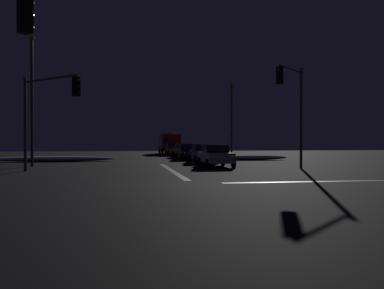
{
  "coord_description": "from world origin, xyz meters",
  "views": [
    {
      "loc": [
        -2.86,
        -17.76,
        1.82
      ],
      "look_at": [
        1.91,
        12.01,
        1.59
      ],
      "focal_mm": 39.24,
      "sensor_mm": 36.0,
      "label": 1
    }
  ],
  "objects_px": {
    "box_truck": "(169,142)",
    "streetlamp_right_far": "(232,113)",
    "sedan_blue": "(203,153)",
    "sedan_green": "(174,149)",
    "sedan_black": "(188,151)",
    "streetlamp_left_near": "(32,91)",
    "sedan_orange": "(183,150)",
    "traffic_signal_nw": "(47,104)",
    "sedan_silver": "(216,156)",
    "traffic_signal_ne": "(293,98)"
  },
  "relations": [
    {
      "from": "sedan_blue",
      "to": "streetlamp_right_far",
      "type": "relative_size",
      "value": 0.49
    },
    {
      "from": "traffic_signal_ne",
      "to": "streetlamp_right_far",
      "type": "bearing_deg",
      "value": 85.61
    },
    {
      "from": "box_truck",
      "to": "traffic_signal_ne",
      "type": "xyz_separation_m",
      "value": [
        4.3,
        -35.26,
        2.87
      ]
    },
    {
      "from": "box_truck",
      "to": "traffic_signal_ne",
      "type": "distance_m",
      "value": 35.64
    },
    {
      "from": "sedan_orange",
      "to": "traffic_signal_ne",
      "type": "relative_size",
      "value": 0.64
    },
    {
      "from": "sedan_silver",
      "to": "traffic_signal_ne",
      "type": "height_order",
      "value": "traffic_signal_ne"
    },
    {
      "from": "sedan_black",
      "to": "box_truck",
      "type": "distance_m",
      "value": 19.68
    },
    {
      "from": "sedan_silver",
      "to": "box_truck",
      "type": "relative_size",
      "value": 0.52
    },
    {
      "from": "streetlamp_right_far",
      "to": "sedan_silver",
      "type": "bearing_deg",
      "value": -107.88
    },
    {
      "from": "sedan_blue",
      "to": "sedan_black",
      "type": "xyz_separation_m",
      "value": [
        -0.38,
        6.18,
        0.0
      ]
    },
    {
      "from": "sedan_black",
      "to": "traffic_signal_ne",
      "type": "relative_size",
      "value": 0.64
    },
    {
      "from": "sedan_black",
      "to": "traffic_signal_ne",
      "type": "distance_m",
      "value": 16.67
    },
    {
      "from": "sedan_green",
      "to": "streetlamp_right_far",
      "type": "bearing_deg",
      "value": -40.29
    },
    {
      "from": "sedan_blue",
      "to": "streetlamp_left_near",
      "type": "relative_size",
      "value": 0.45
    },
    {
      "from": "sedan_green",
      "to": "box_truck",
      "type": "height_order",
      "value": "box_truck"
    },
    {
      "from": "sedan_green",
      "to": "sedan_black",
      "type": "bearing_deg",
      "value": -89.83
    },
    {
      "from": "sedan_orange",
      "to": "sedan_black",
      "type": "bearing_deg",
      "value": -93.46
    },
    {
      "from": "traffic_signal_nw",
      "to": "traffic_signal_ne",
      "type": "relative_size",
      "value": 0.85
    },
    {
      "from": "box_truck",
      "to": "streetlamp_left_near",
      "type": "xyz_separation_m",
      "value": [
        -13.01,
        -29.06,
        3.75
      ]
    },
    {
      "from": "box_truck",
      "to": "streetlamp_right_far",
      "type": "height_order",
      "value": "streetlamp_right_far"
    },
    {
      "from": "sedan_silver",
      "to": "traffic_signal_ne",
      "type": "relative_size",
      "value": 0.64
    },
    {
      "from": "streetlamp_right_far",
      "to": "sedan_blue",
      "type": "bearing_deg",
      "value": -114.44
    },
    {
      "from": "sedan_green",
      "to": "streetlamp_left_near",
      "type": "height_order",
      "value": "streetlamp_left_near"
    },
    {
      "from": "streetlamp_left_near",
      "to": "traffic_signal_ne",
      "type": "bearing_deg",
      "value": -19.72
    },
    {
      "from": "sedan_silver",
      "to": "sedan_black",
      "type": "bearing_deg",
      "value": 91.07
    },
    {
      "from": "sedan_silver",
      "to": "sedan_green",
      "type": "xyz_separation_m",
      "value": [
        -0.26,
        23.78,
        0.0
      ]
    },
    {
      "from": "sedan_black",
      "to": "sedan_orange",
      "type": "xyz_separation_m",
      "value": [
        0.34,
        5.64,
        0.0
      ]
    },
    {
      "from": "sedan_black",
      "to": "sedan_orange",
      "type": "relative_size",
      "value": 1.0
    },
    {
      "from": "sedan_orange",
      "to": "traffic_signal_nw",
      "type": "relative_size",
      "value": 0.76
    },
    {
      "from": "sedan_blue",
      "to": "streetlamp_left_near",
      "type": "height_order",
      "value": "streetlamp_left_near"
    },
    {
      "from": "streetlamp_left_near",
      "to": "box_truck",
      "type": "bearing_deg",
      "value": 65.89
    },
    {
      "from": "sedan_black",
      "to": "streetlamp_left_near",
      "type": "xyz_separation_m",
      "value": [
        -12.82,
        -9.4,
        4.66
      ]
    },
    {
      "from": "sedan_orange",
      "to": "streetlamp_right_far",
      "type": "distance_m",
      "value": 7.31
    },
    {
      "from": "box_truck",
      "to": "traffic_signal_nw",
      "type": "xyz_separation_m",
      "value": [
        -10.79,
        -35.78,
        2.27
      ]
    },
    {
      "from": "sedan_orange",
      "to": "box_truck",
      "type": "relative_size",
      "value": 0.52
    },
    {
      "from": "sedan_blue",
      "to": "sedan_green",
      "type": "height_order",
      "value": "same"
    },
    {
      "from": "sedan_black",
      "to": "sedan_silver",
      "type": "bearing_deg",
      "value": -88.93
    },
    {
      "from": "streetlamp_left_near",
      "to": "streetlamp_right_far",
      "type": "xyz_separation_m",
      "value": [
        19.01,
        16.0,
        -0.39
      ]
    },
    {
      "from": "box_truck",
      "to": "streetlamp_left_near",
      "type": "relative_size",
      "value": 0.87
    },
    {
      "from": "sedan_blue",
      "to": "sedan_black",
      "type": "relative_size",
      "value": 1.0
    },
    {
      "from": "streetlamp_left_near",
      "to": "sedan_orange",
      "type": "bearing_deg",
      "value": 48.81
    },
    {
      "from": "sedan_orange",
      "to": "traffic_signal_nw",
      "type": "bearing_deg",
      "value": -116.7
    },
    {
      "from": "sedan_orange",
      "to": "sedan_green",
      "type": "distance_m",
      "value": 6.25
    },
    {
      "from": "sedan_silver",
      "to": "streetlamp_left_near",
      "type": "xyz_separation_m",
      "value": [
        -13.04,
        2.5,
        4.66
      ]
    },
    {
      "from": "sedan_green",
      "to": "sedan_orange",
      "type": "bearing_deg",
      "value": -86.55
    },
    {
      "from": "sedan_black",
      "to": "traffic_signal_ne",
      "type": "height_order",
      "value": "traffic_signal_ne"
    },
    {
      "from": "traffic_signal_ne",
      "to": "sedan_green",
      "type": "bearing_deg",
      "value": 99.34
    },
    {
      "from": "traffic_signal_nw",
      "to": "streetlamp_right_far",
      "type": "distance_m",
      "value": 28.27
    },
    {
      "from": "sedan_black",
      "to": "streetlamp_right_far",
      "type": "xyz_separation_m",
      "value": [
        6.19,
        6.6,
        4.27
      ]
    },
    {
      "from": "sedan_blue",
      "to": "traffic_signal_nw",
      "type": "xyz_separation_m",
      "value": [
        -10.99,
        -9.94,
        3.17
      ]
    }
  ]
}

